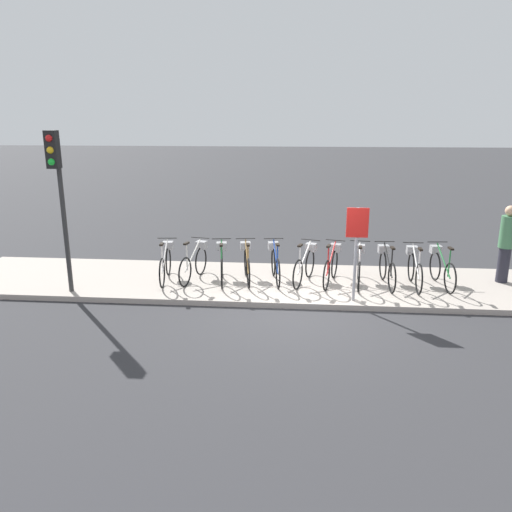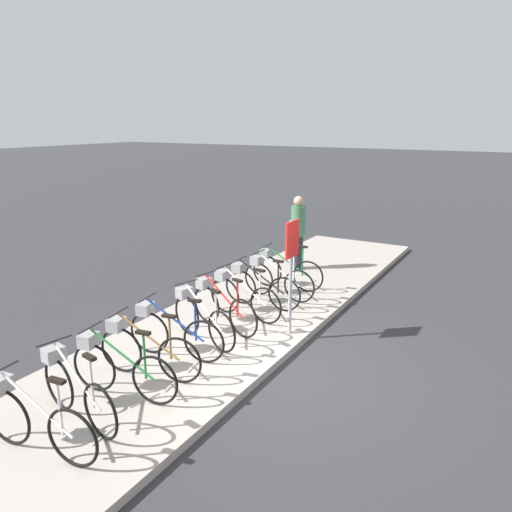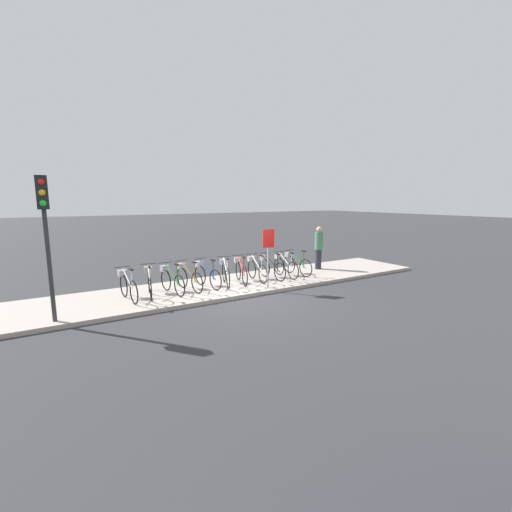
{
  "view_description": "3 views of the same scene",
  "coord_description": "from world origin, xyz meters",
  "px_view_note": "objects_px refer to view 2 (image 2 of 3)",
  "views": [
    {
      "loc": [
        -0.11,
        -9.62,
        3.8
      ],
      "look_at": [
        -0.98,
        0.32,
        1.03
      ],
      "focal_mm": 35.0,
      "sensor_mm": 36.0,
      "label": 1
    },
    {
      "loc": [
        -6.05,
        -3.15,
        3.64
      ],
      "look_at": [
        1.36,
        1.13,
        1.3
      ],
      "focal_mm": 35.0,
      "sensor_mm": 36.0,
      "label": 2
    },
    {
      "loc": [
        -4.99,
        -8.93,
        3.04
      ],
      "look_at": [
        0.67,
        0.42,
        1.21
      ],
      "focal_mm": 24.0,
      "sensor_mm": 36.0,
      "label": 3
    }
  ],
  "objects_px": {
    "parked_bicycle_0": "(31,417)",
    "parked_bicycle_6": "(220,304)",
    "parked_bicycle_7": "(241,294)",
    "parked_bicycle_9": "(275,277)",
    "parked_bicycle_3": "(144,348)",
    "parked_bicycle_1": "(74,387)",
    "parked_bicycle_5": "(200,316)",
    "parked_bicycle_2": "(117,366)",
    "parked_bicycle_4": "(170,330)",
    "parked_bicycle_8": "(258,285)",
    "sign_post": "(291,258)",
    "parked_bicycle_10": "(283,269)",
    "pedestrian": "(298,231)"
  },
  "relations": [
    {
      "from": "parked_bicycle_0",
      "to": "parked_bicycle_6",
      "type": "bearing_deg",
      "value": 2.12
    },
    {
      "from": "parked_bicycle_7",
      "to": "parked_bicycle_9",
      "type": "relative_size",
      "value": 1.0
    },
    {
      "from": "parked_bicycle_3",
      "to": "parked_bicycle_7",
      "type": "relative_size",
      "value": 0.99
    },
    {
      "from": "parked_bicycle_9",
      "to": "parked_bicycle_1",
      "type": "bearing_deg",
      "value": 179.36
    },
    {
      "from": "parked_bicycle_5",
      "to": "parked_bicycle_7",
      "type": "height_order",
      "value": "same"
    },
    {
      "from": "parked_bicycle_2",
      "to": "parked_bicycle_4",
      "type": "relative_size",
      "value": 1.0
    },
    {
      "from": "parked_bicycle_4",
      "to": "parked_bicycle_0",
      "type": "bearing_deg",
      "value": -175.88
    },
    {
      "from": "parked_bicycle_4",
      "to": "parked_bicycle_8",
      "type": "relative_size",
      "value": 0.99
    },
    {
      "from": "parked_bicycle_1",
      "to": "parked_bicycle_2",
      "type": "height_order",
      "value": "same"
    },
    {
      "from": "parked_bicycle_1",
      "to": "parked_bicycle_8",
      "type": "distance_m",
      "value": 4.41
    },
    {
      "from": "parked_bicycle_7",
      "to": "sign_post",
      "type": "distance_m",
      "value": 1.46
    },
    {
      "from": "parked_bicycle_10",
      "to": "parked_bicycle_4",
      "type": "bearing_deg",
      "value": 179.82
    },
    {
      "from": "parked_bicycle_2",
      "to": "parked_bicycle_7",
      "type": "relative_size",
      "value": 1.0
    },
    {
      "from": "parked_bicycle_0",
      "to": "parked_bicycle_7",
      "type": "distance_m",
      "value": 4.46
    },
    {
      "from": "parked_bicycle_0",
      "to": "parked_bicycle_5",
      "type": "height_order",
      "value": "same"
    },
    {
      "from": "parked_bicycle_3",
      "to": "parked_bicycle_2",
      "type": "bearing_deg",
      "value": -172.96
    },
    {
      "from": "parked_bicycle_7",
      "to": "parked_bicycle_10",
      "type": "xyz_separation_m",
      "value": [
        1.84,
        0.06,
        0.0
      ]
    },
    {
      "from": "parked_bicycle_2",
      "to": "parked_bicycle_7",
      "type": "bearing_deg",
      "value": 1.1
    },
    {
      "from": "parked_bicycle_0",
      "to": "sign_post",
      "type": "relative_size",
      "value": 0.82
    },
    {
      "from": "parked_bicycle_4",
      "to": "parked_bicycle_10",
      "type": "relative_size",
      "value": 0.99
    },
    {
      "from": "pedestrian",
      "to": "sign_post",
      "type": "xyz_separation_m",
      "value": [
        -3.55,
        -1.55,
        0.39
      ]
    },
    {
      "from": "parked_bicycle_6",
      "to": "pedestrian",
      "type": "relative_size",
      "value": 0.88
    },
    {
      "from": "parked_bicycle_4",
      "to": "parked_bicycle_10",
      "type": "height_order",
      "value": "same"
    },
    {
      "from": "parked_bicycle_8",
      "to": "parked_bicycle_10",
      "type": "relative_size",
      "value": 1.0
    },
    {
      "from": "parked_bicycle_1",
      "to": "parked_bicycle_9",
      "type": "xyz_separation_m",
      "value": [
        5.02,
        -0.06,
        0.0
      ]
    },
    {
      "from": "parked_bicycle_10",
      "to": "parked_bicycle_6",
      "type": "bearing_deg",
      "value": -179.31
    },
    {
      "from": "parked_bicycle_4",
      "to": "parked_bicycle_7",
      "type": "distance_m",
      "value": 1.92
    },
    {
      "from": "parked_bicycle_5",
      "to": "parked_bicycle_7",
      "type": "relative_size",
      "value": 0.96
    },
    {
      "from": "pedestrian",
      "to": "parked_bicycle_10",
      "type": "bearing_deg",
      "value": -166.05
    },
    {
      "from": "parked_bicycle_6",
      "to": "parked_bicycle_1",
      "type": "bearing_deg",
      "value": -179.49
    },
    {
      "from": "parked_bicycle_1",
      "to": "parked_bicycle_5",
      "type": "xyz_separation_m",
      "value": [
        2.58,
        0.03,
        0.0
      ]
    },
    {
      "from": "parked_bicycle_5",
      "to": "parked_bicycle_8",
      "type": "relative_size",
      "value": 0.96
    },
    {
      "from": "parked_bicycle_7",
      "to": "parked_bicycle_1",
      "type": "bearing_deg",
      "value": 179.98
    },
    {
      "from": "parked_bicycle_3",
      "to": "sign_post",
      "type": "distance_m",
      "value": 2.76
    },
    {
      "from": "parked_bicycle_0",
      "to": "parked_bicycle_6",
      "type": "height_order",
      "value": "same"
    },
    {
      "from": "parked_bicycle_7",
      "to": "parked_bicycle_10",
      "type": "relative_size",
      "value": 1.0
    },
    {
      "from": "parked_bicycle_9",
      "to": "parked_bicycle_10",
      "type": "relative_size",
      "value": 1.0
    },
    {
      "from": "parked_bicycle_4",
      "to": "parked_bicycle_6",
      "type": "relative_size",
      "value": 1.02
    },
    {
      "from": "parked_bicycle_4",
      "to": "parked_bicycle_9",
      "type": "height_order",
      "value": "same"
    },
    {
      "from": "parked_bicycle_3",
      "to": "parked_bicycle_5",
      "type": "xyz_separation_m",
      "value": [
        1.36,
        0.02,
        0.0
      ]
    },
    {
      "from": "parked_bicycle_5",
      "to": "pedestrian",
      "type": "xyz_separation_m",
      "value": [
        4.55,
        0.4,
        0.51
      ]
    },
    {
      "from": "parked_bicycle_4",
      "to": "parked_bicycle_8",
      "type": "bearing_deg",
      "value": -1.81
    },
    {
      "from": "parked_bicycle_0",
      "to": "parked_bicycle_7",
      "type": "xyz_separation_m",
      "value": [
        4.46,
        0.11,
        0.0
      ]
    },
    {
      "from": "parked_bicycle_10",
      "to": "sign_post",
      "type": "relative_size",
      "value": 0.82
    },
    {
      "from": "parked_bicycle_8",
      "to": "parked_bicycle_6",
      "type": "bearing_deg",
      "value": 178.21
    },
    {
      "from": "parked_bicycle_8",
      "to": "parked_bicycle_1",
      "type": "bearing_deg",
      "value": 179.86
    },
    {
      "from": "parked_bicycle_9",
      "to": "parked_bicycle_7",
      "type": "bearing_deg",
      "value": 177.45
    },
    {
      "from": "parked_bicycle_8",
      "to": "sign_post",
      "type": "height_order",
      "value": "sign_post"
    },
    {
      "from": "parked_bicycle_10",
      "to": "pedestrian",
      "type": "bearing_deg",
      "value": 13.95
    },
    {
      "from": "parked_bicycle_3",
      "to": "parked_bicycle_8",
      "type": "relative_size",
      "value": 0.99
    }
  ]
}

